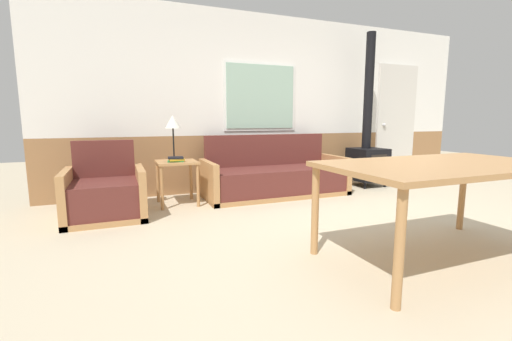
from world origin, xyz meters
TOP-DOWN VIEW (x-y plane):
  - ground_plane at (0.00, 0.00)m, footprint 16.00×16.00m
  - wall_back at (-0.01, 2.63)m, footprint 7.20×0.09m
  - couch at (-0.40, 2.03)m, footprint 2.09×0.81m
  - armchair at (-2.67, 1.70)m, footprint 0.84×0.82m
  - side_table at (-1.82, 2.01)m, footprint 0.51×0.51m
  - table_lamp at (-1.83, 2.10)m, footprint 0.20×0.20m
  - book_stack at (-1.84, 1.92)m, footprint 0.22×0.17m
  - dining_table at (-0.18, -0.55)m, footprint 1.84×1.03m
  - wood_stove at (1.33, 2.11)m, footprint 0.51×0.54m
  - entry_door at (2.35, 2.57)m, footprint 0.88×0.09m

SIDE VIEW (x-z plane):
  - ground_plane at x=0.00m, z-range 0.00..0.00m
  - couch at x=-0.40m, z-range -0.18..0.70m
  - armchair at x=-2.67m, z-range -0.17..0.69m
  - side_table at x=-1.82m, z-range 0.18..0.76m
  - book_stack at x=-1.84m, z-range 0.57..0.64m
  - wood_stove at x=1.33m, z-range -0.62..1.86m
  - dining_table at x=-0.18m, z-range 0.32..1.09m
  - entry_door at x=2.35m, z-range 0.00..2.09m
  - table_lamp at x=-1.83m, z-range 0.76..1.34m
  - wall_back at x=-0.01m, z-range 0.00..2.70m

